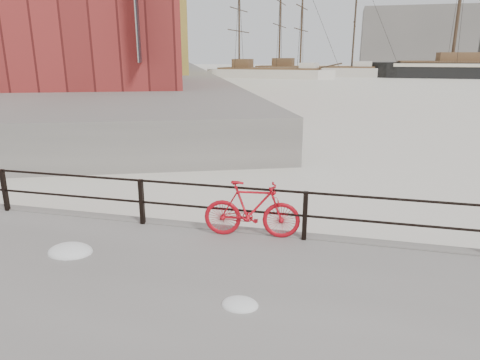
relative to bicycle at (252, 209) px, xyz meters
The scene contains 12 objects.
ground 1.43m from the bicycle, 13.39° to the left, with size 400.00×400.00×0.00m, color white.
far_quay 82.08m from the bicycle, 118.33° to the left, with size 24.00×150.00×1.80m, color gray.
guardrail 1.06m from the bicycle, ahead, with size 28.00×0.10×1.00m, color black, non-canonical shape.
bicycle is the anchor object (origin of this frame).
schooner_mid 81.24m from the bicycle, 93.47° to the left, with size 31.59×13.37×22.48m, color beige, non-canonical shape.
schooner_left 72.32m from the bicycle, 99.86° to the left, with size 25.18×11.44×19.05m, color beige, non-canonical shape.
workboat_near 42.81m from the bicycle, 130.63° to the left, with size 10.64×3.55×7.00m, color black, non-canonical shape.
workboat_far 51.60m from the bicycle, 128.61° to the left, with size 11.43×3.95×7.00m, color black, non-canonical shape.
apartment_cream 73.33m from the bicycle, 120.77° to the left, with size 20.00×15.00×21.20m, color beige.
apartment_grey 95.05m from the bicycle, 118.73° to the left, with size 22.00×15.00×23.20m, color gray.
apartment_brick 117.66m from the bicycle, 117.41° to the left, with size 24.00×15.00×21.20m, color brown.
industrial_west 142.05m from the bicycle, 81.46° to the left, with size 32.00×18.00×18.00m, color gray.
Camera 1 is at (0.64, -8.10, 3.87)m, focal length 32.00 mm.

